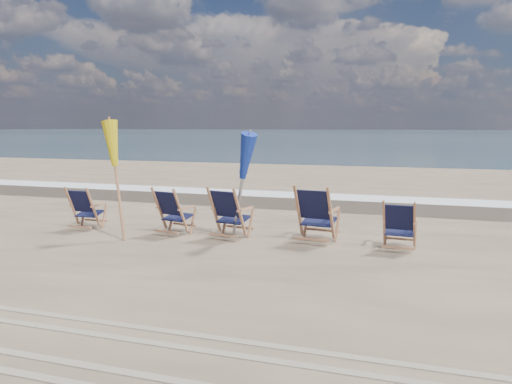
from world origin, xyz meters
TOP-DOWN VIEW (x-y plane):
  - ocean at (0.00, 128.00)m, footprint 400.00×400.00m
  - surf_foam at (0.00, 8.30)m, footprint 200.00×1.40m
  - wet_sand_strip at (0.00, 6.80)m, footprint 200.00×2.60m
  - tire_tracks at (0.00, -2.80)m, footprint 80.00×1.30m
  - beach_chair_0 at (-3.38, 1.85)m, footprint 0.59×0.66m
  - beach_chair_1 at (-1.43, 1.90)m, footprint 0.75×0.81m
  - beach_chair_2 at (-0.23, 1.92)m, footprint 0.79×0.85m
  - beach_chair_3 at (1.44, 2.09)m, footprint 0.80×0.87m
  - beach_chair_4 at (2.87, 2.01)m, footprint 0.62×0.68m
  - umbrella_yellow at (-2.45, 1.35)m, footprint 0.30×0.30m
  - umbrella_blue at (-0.22, 1.93)m, footprint 0.30×0.30m

SIDE VIEW (x-z plane):
  - ocean at x=0.00m, z-range 0.00..0.00m
  - wet_sand_strip at x=0.00m, z-range 0.00..0.00m
  - surf_foam at x=0.00m, z-range 0.00..0.01m
  - tire_tracks at x=0.00m, z-range 0.00..0.01m
  - beach_chair_4 at x=2.87m, z-range 0.00..0.90m
  - beach_chair_0 at x=-3.38m, z-range 0.00..0.91m
  - beach_chair_1 at x=-1.43m, z-range 0.00..0.96m
  - beach_chair_2 at x=-0.23m, z-range 0.00..1.02m
  - beach_chair_3 at x=1.44m, z-range 0.00..1.10m
  - umbrella_blue at x=-0.22m, z-range 0.53..2.62m
  - umbrella_yellow at x=-2.45m, z-range 0.59..2.82m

